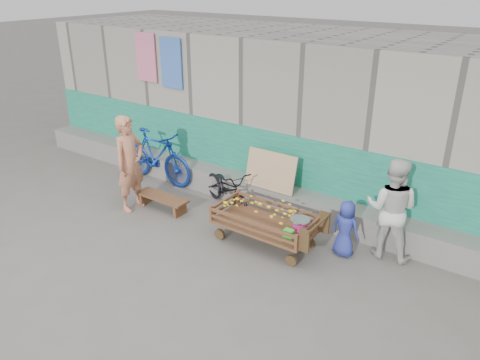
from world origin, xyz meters
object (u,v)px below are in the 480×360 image
Objects in this scene: bench at (162,200)px; vendor_man at (130,164)px; banana_cart at (263,215)px; bicycle_dark at (227,189)px; bicycle_blue at (156,156)px; woman at (391,209)px; child at (345,229)px.

vendor_man reaches higher than bench.
bench is 0.89m from vendor_man.
banana_cart reaches higher than bench.
bicycle_blue is at bearing 109.66° from bicycle_dark.
banana_cart is 3.29m from bicycle_blue.
bench is 0.58× the size of bicycle_blue.
vendor_man reaches higher than bicycle_dark.
bench is 4.08m from woman.
bench is at bearing -131.95° from bicycle_blue.
child is (3.88, 0.77, -0.43)m from vendor_man.
bicycle_blue is (-4.93, 0.03, -0.25)m from woman.
bicycle_dark reaches higher than banana_cart.
bicycle_dark is at bearing -58.31° from vendor_man.
banana_cart is at bearing -94.38° from bicycle_dark.
bicycle_dark is (1.45, 0.99, -0.49)m from vendor_man.
child is 0.49× the size of bicycle_blue.
bench is 1.17× the size of child.
woman is 4.94m from bicycle_blue.
banana_cart is 1.94× the size of child.
bench is 0.66× the size of woman.
woman is at bearing -62.70° from bicycle_dark.
woman is (1.76, 0.81, 0.30)m from banana_cart.
woman is 1.77× the size of child.
child is at bearing -95.03° from bicycle_blue.
bench is at bearing -178.59° from banana_cart.
child is (1.22, 0.45, -0.05)m from banana_cart.
banana_cart is 1.40m from bicycle_dark.
woman reaches higher than bench.
woman reaches higher than bicycle_blue.
child reaches higher than bicycle_dark.
vendor_man is 1.31m from bicycle_blue.
banana_cart is at bearing 28.56° from child.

